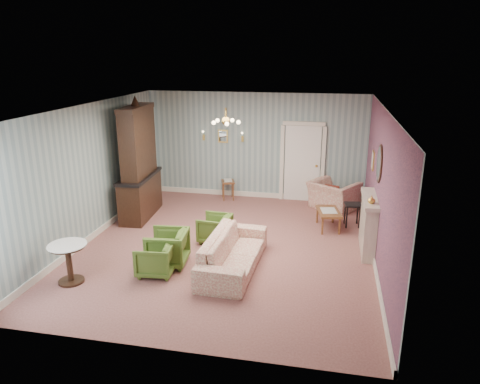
% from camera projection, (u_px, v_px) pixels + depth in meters
% --- Properties ---
extents(floor, '(7.00, 7.00, 0.00)m').
position_uv_depth(floor, '(227.00, 247.00, 9.47)').
color(floor, '#976158').
rests_on(floor, ground).
extents(ceiling, '(7.00, 7.00, 0.00)m').
position_uv_depth(ceiling, '(226.00, 108.00, 8.61)').
color(ceiling, white).
rests_on(ceiling, ground).
extents(wall_back, '(6.00, 0.00, 6.00)m').
position_uv_depth(wall_back, '(255.00, 146.00, 12.31)').
color(wall_back, gray).
rests_on(wall_back, ground).
extents(wall_front, '(6.00, 0.00, 6.00)m').
position_uv_depth(wall_front, '(164.00, 254.00, 5.77)').
color(wall_front, gray).
rests_on(wall_front, ground).
extents(wall_left, '(0.00, 7.00, 7.00)m').
position_uv_depth(wall_left, '(90.00, 173.00, 9.61)').
color(wall_left, gray).
rests_on(wall_left, ground).
extents(wall_right, '(0.00, 7.00, 7.00)m').
position_uv_depth(wall_right, '(381.00, 189.00, 8.47)').
color(wall_right, gray).
rests_on(wall_right, ground).
extents(wall_right_floral, '(0.00, 7.00, 7.00)m').
position_uv_depth(wall_right_floral, '(380.00, 189.00, 8.47)').
color(wall_right_floral, '#C0606D').
rests_on(wall_right_floral, ground).
extents(door, '(1.12, 0.12, 2.16)m').
position_uv_depth(door, '(302.00, 162.00, 12.14)').
color(door, white).
rests_on(door, floor).
extents(olive_chair_a, '(0.66, 0.70, 0.66)m').
position_uv_depth(olive_chair_a, '(155.00, 257.00, 8.23)').
color(olive_chair_a, '#4C6E26').
rests_on(olive_chair_a, floor).
extents(olive_chair_b, '(0.75, 0.79, 0.75)m').
position_uv_depth(olive_chair_b, '(167.00, 246.00, 8.60)').
color(olive_chair_b, '#4C6E26').
rests_on(olive_chair_b, floor).
extents(olive_chair_c, '(0.65, 0.69, 0.65)m').
position_uv_depth(olive_chair_c, '(215.00, 227.00, 9.65)').
color(olive_chair_c, '#4C6E26').
rests_on(olive_chair_c, floor).
extents(sofa_chintz, '(0.75, 2.29, 0.89)m').
position_uv_depth(sofa_chintz, '(233.00, 246.00, 8.42)').
color(sofa_chintz, '#AA4E44').
rests_on(sofa_chintz, floor).
extents(wingback_chair, '(1.34, 1.23, 0.98)m').
position_uv_depth(wingback_chair, '(334.00, 191.00, 11.64)').
color(wingback_chair, '#AA4E44').
rests_on(wingback_chair, floor).
extents(dresser, '(0.72, 1.77, 2.89)m').
position_uv_depth(dresser, '(138.00, 159.00, 10.84)').
color(dresser, black).
rests_on(dresser, floor).
extents(fireplace, '(0.30, 1.40, 1.16)m').
position_uv_depth(fireplace, '(368.00, 224.00, 9.13)').
color(fireplace, beige).
rests_on(fireplace, floor).
extents(mantel_vase, '(0.15, 0.15, 0.15)m').
position_uv_depth(mantel_vase, '(372.00, 200.00, 8.57)').
color(mantel_vase, gold).
rests_on(mantel_vase, fireplace).
extents(oval_mirror, '(0.04, 0.76, 0.84)m').
position_uv_depth(oval_mirror, '(379.00, 164.00, 8.73)').
color(oval_mirror, white).
rests_on(oval_mirror, wall_right).
extents(framed_print, '(0.04, 0.34, 0.42)m').
position_uv_depth(framed_print, '(373.00, 160.00, 10.07)').
color(framed_print, gold).
rests_on(framed_print, wall_right).
extents(coffee_table, '(0.64, 0.94, 0.44)m').
position_uv_depth(coffee_table, '(328.00, 219.00, 10.40)').
color(coffee_table, brown).
rests_on(coffee_table, floor).
extents(side_table_black, '(0.41, 0.41, 0.55)m').
position_uv_depth(side_table_black, '(352.00, 215.00, 10.52)').
color(side_table_black, black).
rests_on(side_table_black, floor).
extents(pedestal_table, '(0.86, 0.86, 0.73)m').
position_uv_depth(pedestal_table, '(69.00, 263.00, 7.92)').
color(pedestal_table, black).
rests_on(pedestal_table, floor).
extents(nesting_table, '(0.46, 0.52, 0.57)m').
position_uv_depth(nesting_table, '(228.00, 189.00, 12.47)').
color(nesting_table, brown).
rests_on(nesting_table, floor).
extents(gilt_mirror_back, '(0.28, 0.06, 0.36)m').
position_uv_depth(gilt_mirror_back, '(223.00, 136.00, 12.37)').
color(gilt_mirror_back, gold).
rests_on(gilt_mirror_back, wall_back).
extents(sconce_left, '(0.16, 0.12, 0.30)m').
position_uv_depth(sconce_left, '(203.00, 136.00, 12.46)').
color(sconce_left, gold).
rests_on(sconce_left, wall_back).
extents(sconce_right, '(0.16, 0.12, 0.30)m').
position_uv_depth(sconce_right, '(242.00, 137.00, 12.25)').
color(sconce_right, gold).
rests_on(sconce_right, wall_back).
extents(chandelier, '(0.56, 0.56, 0.36)m').
position_uv_depth(chandelier, '(226.00, 122.00, 8.69)').
color(chandelier, gold).
rests_on(chandelier, ceiling).
extents(burgundy_cushion, '(0.41, 0.28, 0.39)m').
position_uv_depth(burgundy_cushion, '(332.00, 192.00, 11.51)').
color(burgundy_cushion, maroon).
rests_on(burgundy_cushion, wingback_chair).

